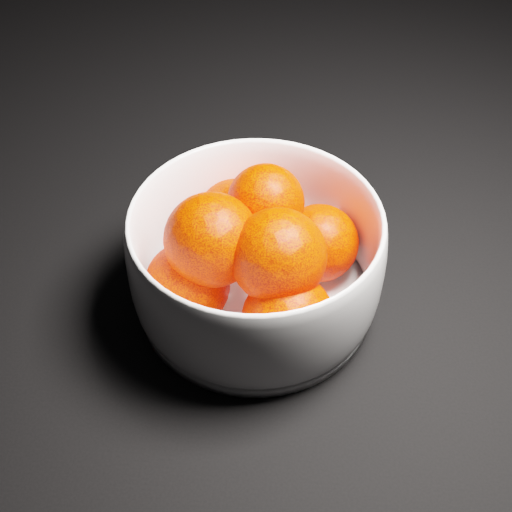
{
  "coord_description": "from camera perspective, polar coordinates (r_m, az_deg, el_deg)",
  "views": [
    {
      "loc": [
        0.19,
        -0.43,
        0.45
      ],
      "look_at": [
        0.16,
        -0.04,
        0.05
      ],
      "focal_mm": 50.0,
      "sensor_mm": 36.0,
      "label": 1
    }
  ],
  "objects": [
    {
      "name": "bowl",
      "position": [
        0.56,
        0.0,
        -0.35
      ],
      "size": [
        0.2,
        0.2,
        0.1
      ],
      "rotation": [
        0.0,
        0.0,
        -0.26
      ],
      "color": "white",
      "rests_on": "ground"
    },
    {
      "name": "ground",
      "position": [
        0.65,
        -13.74,
        -0.17
      ],
      "size": [
        3.0,
        3.0,
        0.0
      ],
      "primitive_type": "cube",
      "color": "black",
      "rests_on": "ground"
    },
    {
      "name": "orange_pile",
      "position": [
        0.55,
        -0.18,
        0.23
      ],
      "size": [
        0.17,
        0.17,
        0.11
      ],
      "color": "#FE2000",
      "rests_on": "bowl"
    }
  ]
}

